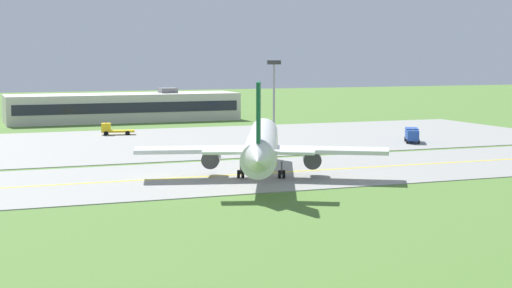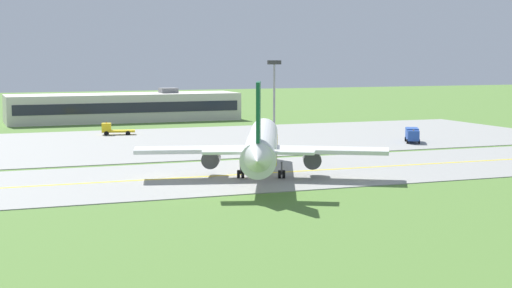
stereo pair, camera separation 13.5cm
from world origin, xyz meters
TOP-DOWN VIEW (x-y plane):
  - ground_plane at (0.00, 0.00)m, footprint 500.00×500.00m
  - taxiway_strip at (0.00, 0.00)m, footprint 240.00×28.00m
  - apron_pad at (10.00, 42.00)m, footprint 140.00×52.00m
  - taxiway_centreline at (0.00, 0.00)m, footprint 220.00×0.60m
  - airplane_lead at (5.56, -2.27)m, footprint 31.22×37.83m
  - service_truck_baggage at (45.26, 25.39)m, footprint 4.58×6.27m
  - service_truck_fuel at (-2.01, 58.09)m, footprint 6.69×3.41m
  - terminal_building at (6.99, 90.66)m, footprint 54.15×13.64m
  - apron_light_mast at (20.45, 29.86)m, footprint 2.40×0.50m

SIDE VIEW (x-z plane):
  - ground_plane at x=0.00m, z-range 0.00..0.00m
  - taxiway_strip at x=0.00m, z-range 0.00..0.10m
  - apron_pad at x=10.00m, z-range 0.00..0.10m
  - taxiway_centreline at x=0.00m, z-range 0.10..0.11m
  - service_truck_fuel at x=-2.01m, z-range -0.11..2.48m
  - service_truck_baggage at x=45.26m, z-range 0.23..2.83m
  - terminal_building at x=6.99m, z-range -0.58..7.12m
  - airplane_lead at x=5.56m, z-range -2.22..10.48m
  - apron_light_mast at x=20.45m, z-range 1.98..16.68m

